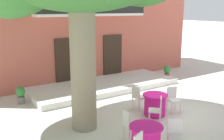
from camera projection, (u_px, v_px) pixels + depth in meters
name	position (u px, v px, depth m)	size (l,w,h in m)	color
ground_plane	(164.00, 112.00, 9.60)	(120.00, 120.00, 0.00)	beige
building_facade	(72.00, 6.00, 14.33)	(13.00, 5.09, 7.50)	#BC5B4C
entrance_step_platform	(104.00, 86.00, 12.46)	(6.92, 2.63, 0.25)	silver
cafe_table_near_tree	(146.00, 139.00, 6.78)	(0.86, 0.86, 0.76)	#DB1984
cafe_chair_near_tree_1	(176.00, 134.00, 6.77)	(0.56, 0.56, 0.91)	silver
cafe_chair_near_tree_2	(130.00, 124.00, 7.38)	(0.46, 0.46, 0.91)	silver
cafe_table_middle	(155.00, 105.00, 9.24)	(0.86, 0.86, 0.76)	#DB1984
cafe_chair_middle_0	(138.00, 96.00, 9.71)	(0.45, 0.45, 0.91)	silver
cafe_chair_middle_1	(157.00, 109.00, 8.47)	(0.57, 0.57, 0.91)	silver
cafe_chair_middle_2	(173.00, 98.00, 9.50)	(0.49, 0.49, 0.91)	silver
ground_planter_left	(21.00, 94.00, 10.38)	(0.34, 0.34, 0.70)	slate
ground_planter_right	(167.00, 71.00, 14.26)	(0.35, 0.35, 0.69)	#995638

